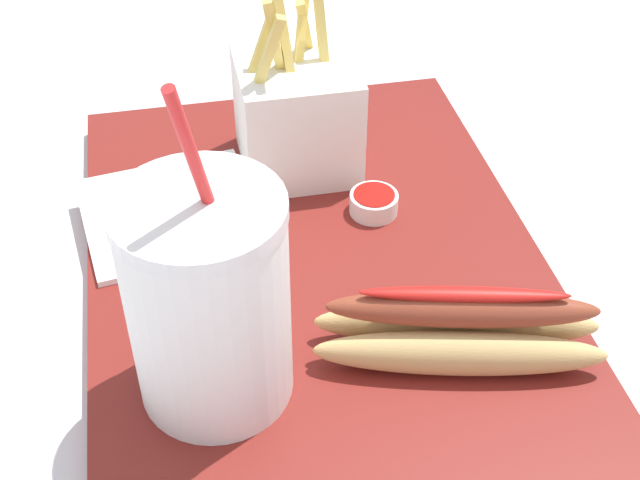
{
  "coord_description": "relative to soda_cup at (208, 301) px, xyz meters",
  "views": [
    {
      "loc": [
        0.45,
        -0.09,
        0.44
      ],
      "look_at": [
        0.0,
        0.0,
        0.05
      ],
      "focal_mm": 48.05,
      "sensor_mm": 36.0,
      "label": 1
    }
  ],
  "objects": [
    {
      "name": "ground_plane",
      "position": [
        -0.09,
        0.08,
        -0.1
      ],
      "size": [
        2.4,
        2.4,
        0.02
      ],
      "primitive_type": "cube",
      "color": "silver"
    },
    {
      "name": "food_tray",
      "position": [
        -0.09,
        0.08,
        -0.08
      ],
      "size": [
        0.5,
        0.33,
        0.02
      ],
      "primitive_type": "cube",
      "color": "maroon",
      "rests_on": "ground_plane"
    },
    {
      "name": "soda_cup",
      "position": [
        0.0,
        0.0,
        0.0
      ],
      "size": [
        0.1,
        0.1,
        0.22
      ],
      "color": "white",
      "rests_on": "food_tray"
    },
    {
      "name": "fries_basket",
      "position": [
        -0.23,
        0.09,
        -0.02
      ],
      "size": [
        0.09,
        0.09,
        0.17
      ],
      "color": "white",
      "rests_on": "food_tray"
    },
    {
      "name": "hot_dog_1",
      "position": [
        0.01,
        0.16,
        -0.05
      ],
      "size": [
        0.09,
        0.19,
        0.06
      ],
      "color": "tan",
      "rests_on": "food_tray"
    },
    {
      "name": "ketchup_cup_1",
      "position": [
        -0.07,
        -0.02,
        -0.06
      ],
      "size": [
        0.04,
        0.04,
        0.02
      ],
      "color": "white",
      "rests_on": "food_tray"
    },
    {
      "name": "ketchup_cup_2",
      "position": [
        -0.15,
        0.14,
        -0.06
      ],
      "size": [
        0.04,
        0.04,
        0.02
      ],
      "color": "white",
      "rests_on": "food_tray"
    },
    {
      "name": "napkin_stack",
      "position": [
        -0.18,
        -0.02,
        -0.07
      ],
      "size": [
        0.15,
        0.15,
        0.01
      ],
      "primitive_type": "cube",
      "rotation": [
        0.0,
        0.0,
        0.14
      ],
      "color": "white",
      "rests_on": "food_tray"
    }
  ]
}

